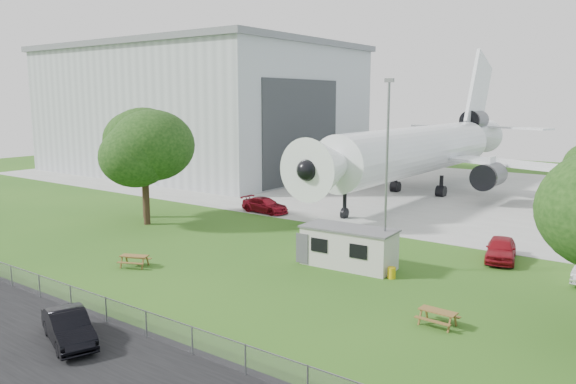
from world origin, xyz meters
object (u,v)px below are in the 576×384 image
Objects in this scene: hangar at (200,108)px; car_centre_sedan at (69,328)px; site_cabin at (349,247)px; picnic_west at (135,267)px; airliner at (422,148)px; picnic_east at (437,325)px.

car_centre_sedan is (39.63, -47.96, -8.66)m from hangar.
picnic_west is (-11.30, -8.37, -1.31)m from site_cabin.
site_cabin is at bearing 7.04° from car_centre_sedan.
picnic_west is at bearing -95.06° from airliner.
airliner is at bearing 104.66° from site_cabin.
car_centre_sedan is (-4.23, -17.66, -0.57)m from site_cabin.
hangar is at bearing 179.78° from airliner.
car_centre_sedan reaches higher than picnic_east.
hangar is 62.82m from car_centre_sedan.
site_cabin is 10.35m from picnic_east.
site_cabin is at bearing -75.34° from airliner.
hangar reaches higher than picnic_west.
site_cabin is at bearing 11.92° from picnic_west.
airliner is at bearing -0.22° from hangar.
site_cabin reaches higher than picnic_east.
car_centre_sedan reaches higher than picnic_west.
site_cabin is 1.51× the size of car_centre_sedan.
site_cabin is 3.79× the size of picnic_east.
picnic_west is 19.87m from picnic_east.
site_cabin is at bearing 147.64° from picnic_east.
airliner is at bearing 24.88° from car_centre_sedan.
car_centre_sedan is at bearing -85.62° from airliner.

